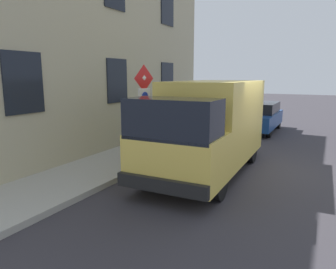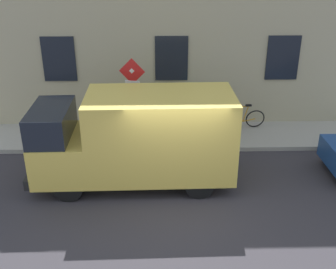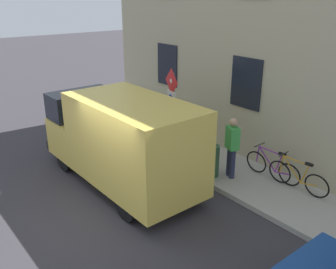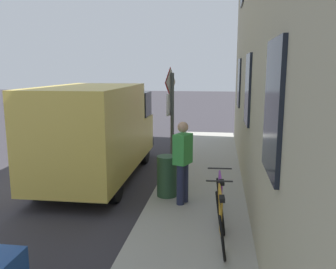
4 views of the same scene
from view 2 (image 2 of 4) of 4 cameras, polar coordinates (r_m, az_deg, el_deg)
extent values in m
plane|color=#343137|center=(10.99, 1.13, -7.95)|extent=(80.00, 80.00, 0.00)
cube|color=#A8A59A|center=(13.88, 0.58, -0.25)|extent=(2.07, 15.64, 0.14)
cube|color=#B3AA88|center=(14.11, 0.46, 16.33)|extent=(0.70, 13.64, 7.74)
cube|color=black|center=(14.63, 15.59, 10.18)|extent=(0.06, 1.10, 1.50)
cube|color=black|center=(14.03, 0.49, 10.47)|extent=(0.06, 1.10, 1.50)
cube|color=black|center=(14.41, -14.84, 10.05)|extent=(0.06, 1.10, 1.50)
cylinder|color=#474C47|center=(12.63, -4.77, 3.98)|extent=(0.09, 0.09, 2.67)
pyramid|color=silver|center=(12.21, -5.04, 8.62)|extent=(0.14, 0.50, 0.50)
pyramid|color=red|center=(12.22, -5.03, 8.62)|extent=(0.13, 0.55, 0.56)
cube|color=white|center=(12.40, -4.92, 6.20)|extent=(0.13, 0.44, 0.56)
cylinder|color=#1933B2|center=(12.35, -4.94, 6.43)|extent=(0.06, 0.24, 0.24)
cube|color=#EBCA53|center=(10.84, -1.03, 0.07)|extent=(2.07, 3.83, 2.18)
cube|color=#EBCA53|center=(11.33, -14.28, -2.62)|extent=(2.02, 1.44, 1.10)
cube|color=black|center=(11.01, -15.84, 1.54)|extent=(1.94, 1.01, 0.84)
cube|color=black|center=(11.68, -17.70, -4.26)|extent=(2.00, 0.20, 0.28)
cylinder|color=black|center=(10.77, -13.65, -7.10)|extent=(0.23, 0.76, 0.76)
cylinder|color=black|center=(12.28, -12.21, -2.77)|extent=(0.23, 0.76, 0.76)
cylinder|color=black|center=(10.62, 4.37, -6.90)|extent=(0.23, 0.76, 0.76)
cylinder|color=black|center=(12.14, 3.46, -2.54)|extent=(0.23, 0.76, 0.76)
torus|color=black|center=(14.31, 7.92, 2.04)|extent=(0.17, 0.67, 0.66)
torus|color=black|center=(14.56, 11.96, 2.15)|extent=(0.17, 0.67, 0.66)
cylinder|color=gold|center=(14.30, 9.29, 2.84)|extent=(0.07, 0.60, 0.60)
cylinder|color=gold|center=(14.22, 9.66, 3.86)|extent=(0.08, 0.73, 0.07)
cylinder|color=gold|center=(14.40, 10.69, 2.81)|extent=(0.05, 0.19, 0.55)
cylinder|color=gold|center=(14.52, 11.15, 1.98)|extent=(0.06, 0.43, 0.12)
cylinder|color=gold|center=(14.22, 8.08, 2.96)|extent=(0.04, 0.09, 0.50)
cube|color=black|center=(14.31, 11.08, 3.98)|extent=(0.09, 0.20, 0.06)
cylinder|color=#262626|center=(14.12, 8.25, 4.09)|extent=(0.46, 0.06, 0.03)
torus|color=black|center=(14.20, 4.76, 2.03)|extent=(0.16, 0.67, 0.66)
torus|color=black|center=(14.40, 8.89, 2.14)|extent=(0.16, 0.67, 0.66)
cylinder|color=purple|center=(14.18, 6.14, 2.84)|extent=(0.07, 0.60, 0.60)
cylinder|color=purple|center=(14.10, 6.49, 3.87)|extent=(0.08, 0.73, 0.07)
cylinder|color=purple|center=(14.26, 7.57, 2.81)|extent=(0.05, 0.19, 0.55)
cylinder|color=purple|center=(14.37, 8.05, 1.97)|extent=(0.06, 0.43, 0.12)
cylinder|color=purple|center=(14.11, 4.89, 2.96)|extent=(0.04, 0.09, 0.50)
cube|color=black|center=(14.16, 7.94, 3.99)|extent=(0.09, 0.20, 0.06)
cylinder|color=#262626|center=(14.01, 5.04, 4.09)|extent=(0.46, 0.06, 0.03)
cylinder|color=#262B47|center=(13.43, 4.22, 1.10)|extent=(0.16, 0.16, 0.85)
cylinder|color=#262B47|center=(13.47, 3.49, 1.21)|extent=(0.16, 0.16, 0.85)
cube|color=green|center=(13.17, 3.95, 4.09)|extent=(0.39, 0.47, 0.62)
sphere|color=tan|center=(13.02, 4.01, 5.94)|extent=(0.22, 0.22, 0.22)
cylinder|color=#2D5133|center=(13.06, 2.34, 0.57)|extent=(0.44, 0.44, 0.90)
camera|label=1|loc=(11.45, -48.98, -0.81)|focal=33.30mm
camera|label=3|loc=(9.04, 53.99, 8.58)|focal=39.35mm
camera|label=4|loc=(15.66, 30.74, 10.16)|focal=37.76mm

